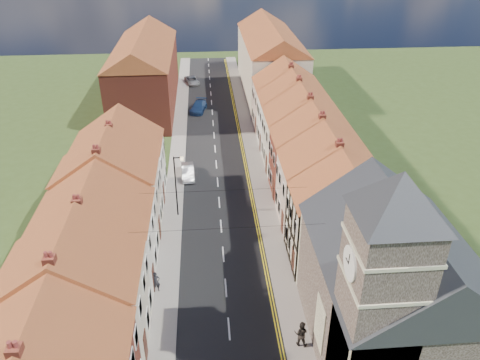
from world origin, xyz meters
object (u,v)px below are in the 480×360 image
Objects in this scene: lamppost at (177,183)px; car_mid at (188,172)px; car_distant at (192,80)px; pedestrian_right at (301,334)px; car_far at (199,107)px; pedestrian_left at (156,282)px; church at (392,282)px.

lamppost reaches higher than car_mid.
car_distant is 55.40m from pedestrian_right.
car_far reaches higher than car_distant.
car_distant is at bearing 86.38° from car_mid.
car_mid reaches higher than car_distant.
lamppost is at bearing -98.83° from car_mid.
pedestrian_left is 0.88× the size of pedestrian_right.
car_far is at bearing 85.91° from lamppost.
church is 27.59m from car_mid.
pedestrian_right is at bearing -75.11° from car_mid.
church is 45.03m from car_far.
church is 21.38m from lamppost.
car_mid is 17.51m from pedestrian_left.
pedestrian_left reaches higher than car_far.
car_mid is 0.90× the size of car_distant.
pedestrian_right is at bearing -41.64° from pedestrian_left.
church reaches higher than car_distant.
pedestrian_left is (-1.29, -10.02, -2.59)m from lamppost.
car_far is (-11.27, 43.28, -5.22)m from church.
lamppost reaches higher than car_far.
car_far is 2.42× the size of pedestrian_right.
pedestrian_right is at bearing -62.13° from lamppost.
church reaches higher than lamppost.
church is 4.07× the size of car_mid.
church reaches higher than pedestrian_left.
car_far is at bearing -98.47° from car_distant.
lamppost is 39.28m from car_distant.
church reaches higher than car_far.
church is 3.66× the size of car_distant.
lamppost is at bearing -104.47° from car_distant.
pedestrian_left is (-14.46, 6.66, -4.92)m from church.
lamppost is 1.45× the size of car_distant.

